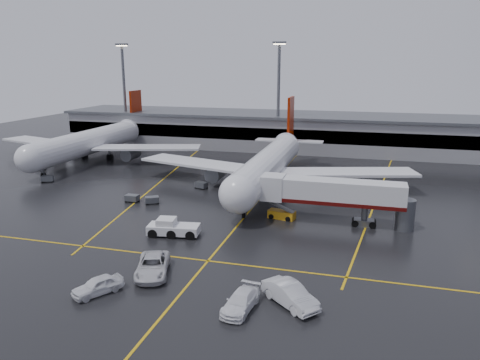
# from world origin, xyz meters

# --- Properties ---
(ground) EXTENTS (220.00, 220.00, 0.00)m
(ground) POSITION_xyz_m (0.00, 0.00, 0.00)
(ground) COLOR black
(ground) RESTS_ON ground
(apron_line_centre) EXTENTS (0.25, 90.00, 0.02)m
(apron_line_centre) POSITION_xyz_m (0.00, 0.00, 0.01)
(apron_line_centre) COLOR gold
(apron_line_centre) RESTS_ON ground
(apron_line_stop) EXTENTS (60.00, 0.25, 0.02)m
(apron_line_stop) POSITION_xyz_m (0.00, -22.00, 0.01)
(apron_line_stop) COLOR gold
(apron_line_stop) RESTS_ON ground
(apron_line_left) EXTENTS (9.99, 69.35, 0.02)m
(apron_line_left) POSITION_xyz_m (-20.00, 10.00, 0.01)
(apron_line_left) COLOR gold
(apron_line_left) RESTS_ON ground
(apron_line_right) EXTENTS (7.57, 69.64, 0.02)m
(apron_line_right) POSITION_xyz_m (18.00, 10.00, 0.01)
(apron_line_right) COLOR gold
(apron_line_right) RESTS_ON ground
(terminal) EXTENTS (122.00, 19.00, 8.60)m
(terminal) POSITION_xyz_m (0.00, 47.93, 4.32)
(terminal) COLOR gray
(terminal) RESTS_ON ground
(light_mast_left) EXTENTS (3.00, 1.20, 25.45)m
(light_mast_left) POSITION_xyz_m (-45.00, 42.00, 14.47)
(light_mast_left) COLOR #595B60
(light_mast_left) RESTS_ON ground
(light_mast_mid) EXTENTS (3.00, 1.20, 25.45)m
(light_mast_mid) POSITION_xyz_m (-5.00, 42.00, 14.47)
(light_mast_mid) COLOR #595B60
(light_mast_mid) RESTS_ON ground
(main_airliner) EXTENTS (48.80, 45.60, 14.10)m
(main_airliner) POSITION_xyz_m (0.00, 9.70, 4.21)
(main_airliner) COLOR silver
(main_airliner) RESTS_ON ground
(second_airliner) EXTENTS (48.80, 45.60, 14.10)m
(second_airliner) POSITION_xyz_m (-42.00, 21.70, 4.21)
(second_airliner) COLOR silver
(second_airliner) RESTS_ON ground
(jet_bridge) EXTENTS (19.90, 3.40, 6.05)m
(jet_bridge) POSITION_xyz_m (11.87, -6.00, 3.93)
(jet_bridge) COLOR silver
(jet_bridge) RESTS_ON ground
(pushback_tractor) EXTENTS (6.62, 3.53, 2.26)m
(pushback_tractor) POSITION_xyz_m (-6.82, -15.91, 0.90)
(pushback_tractor) COLOR silver
(pushback_tractor) RESTS_ON ground
(belt_loader) EXTENTS (3.89, 2.30, 2.32)m
(belt_loader) POSITION_xyz_m (5.05, -5.99, 0.57)
(belt_loader) COLOR orange
(belt_loader) RESTS_ON ground
(service_van_a) EXTENTS (5.05, 7.26, 1.84)m
(service_van_a) POSITION_xyz_m (-4.28, -26.58, 0.92)
(service_van_a) COLOR silver
(service_van_a) RESTS_ON ground
(service_van_b) EXTENTS (2.77, 5.54, 1.54)m
(service_van_b) POSITION_xyz_m (6.12, -30.80, 0.77)
(service_van_b) COLOR white
(service_van_b) RESTS_ON ground
(service_van_c) EXTENTS (5.86, 5.46, 1.96)m
(service_van_c) POSITION_xyz_m (10.08, -28.80, 0.98)
(service_van_c) COLOR silver
(service_van_c) RESTS_ON ground
(service_van_d) EXTENTS (4.19, 5.05, 1.63)m
(service_van_d) POSITION_xyz_m (-7.38, -31.60, 0.81)
(service_van_d) COLOR white
(service_van_d) RESTS_ON ground
(baggage_cart_a) EXTENTS (2.38, 2.15, 1.12)m
(baggage_cart_a) POSITION_xyz_m (-15.16, -4.52, 0.63)
(baggage_cart_a) COLOR #595B60
(baggage_cart_a) RESTS_ON ground
(baggage_cart_b) EXTENTS (2.00, 1.30, 1.12)m
(baggage_cart_b) POSITION_xyz_m (-18.56, -4.43, 0.63)
(baggage_cart_b) COLOR #595B60
(baggage_cart_b) RESTS_ON ground
(baggage_cart_c) EXTENTS (2.29, 1.83, 1.12)m
(baggage_cart_c) POSITION_xyz_m (-11.04, 5.76, 0.63)
(baggage_cart_c) COLOR #595B60
(baggage_cart_c) RESTS_ON ground
(baggage_cart_d) EXTENTS (2.33, 1.92, 1.12)m
(baggage_cart_d) POSITION_xyz_m (-46.98, 10.52, 0.63)
(baggage_cart_d) COLOR #595B60
(baggage_cart_d) RESTS_ON ground
(baggage_cart_e) EXTENTS (2.37, 2.05, 1.12)m
(baggage_cart_e) POSITION_xyz_m (-39.19, 2.53, 0.63)
(baggage_cart_e) COLOR #595B60
(baggage_cart_e) RESTS_ON ground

